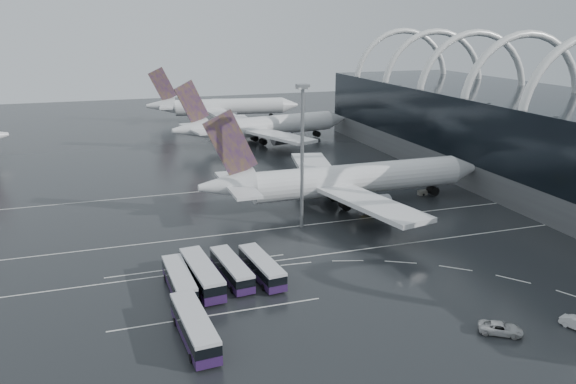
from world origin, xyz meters
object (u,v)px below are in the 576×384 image
object	(u,v)px
bus_row_far_a	(194,327)
floodlight_mast	(302,140)
gse_cart_belly_b	(373,181)
gse_cart_belly_c	(367,211)
airliner_main	(344,181)
airliner_gate_b	(262,127)
bus_row_near_c	(232,269)
bus_row_near_d	(262,267)
gse_cart_belly_a	(367,199)
airliner_gate_c	(221,107)
gse_cart_belly_e	(345,181)
gse_cart_belly_d	(422,193)
bus_row_near_a	(179,280)
bus_row_near_b	(202,274)
van_curve_a	(501,328)

from	to	relation	value
bus_row_far_a	floodlight_mast	world-z (taller)	floodlight_mast
gse_cart_belly_b	gse_cart_belly_c	distance (m)	22.34
airliner_main	airliner_gate_b	xyz separation A→B (m)	(0.92, 66.00, -0.10)
bus_row_far_a	bus_row_near_c	bearing A→B (deg)	-32.24
bus_row_near_d	gse_cart_belly_a	size ratio (longest dim) A/B	6.10
airliner_gate_c	floodlight_mast	world-z (taller)	floodlight_mast
airliner_gate_c	floodlight_mast	distance (m)	122.04
floodlight_mast	gse_cart_belly_e	bearing A→B (deg)	51.54
airliner_main	gse_cart_belly_a	size ratio (longest dim) A/B	29.65
bus_row_near_c	gse_cart_belly_d	world-z (taller)	bus_row_near_c
airliner_gate_c	bus_row_near_a	distance (m)	144.67
airliner_gate_c	gse_cart_belly_c	bearing A→B (deg)	-80.18
gse_cart_belly_a	bus_row_near_a	bearing A→B (deg)	-146.04
bus_row_near_a	bus_row_near_b	world-z (taller)	bus_row_near_b
bus_row_near_c	gse_cart_belly_e	bearing A→B (deg)	-46.84
gse_cart_belly_d	bus_row_near_d	bearing A→B (deg)	-146.88
gse_cart_belly_a	gse_cart_belly_d	xyz separation A→B (m)	(13.69, 0.65, -0.05)
bus_row_near_b	gse_cart_belly_d	xyz separation A→B (m)	(53.88, 29.32, -1.36)
gse_cart_belly_d	van_curve_a	bearing A→B (deg)	-111.94
bus_row_near_b	bus_row_near_d	bearing A→B (deg)	-95.52
bus_row_far_a	van_curve_a	distance (m)	37.04
gse_cart_belly_c	airliner_gate_b	bearing A→B (deg)	91.00
gse_cart_belly_c	bus_row_far_a	bearing A→B (deg)	-138.21
bus_row_near_b	bus_row_near_a	bearing A→B (deg)	95.17
bus_row_near_d	gse_cart_belly_e	world-z (taller)	bus_row_near_d
bus_row_near_c	van_curve_a	distance (m)	37.34
gse_cart_belly_a	van_curve_a	bearing A→B (deg)	-98.48
bus_row_near_d	gse_cart_belly_c	bearing A→B (deg)	-57.95
bus_row_near_a	gse_cart_belly_a	bearing A→B (deg)	-58.90
floodlight_mast	airliner_gate_c	bearing A→B (deg)	85.17
airliner_main	gse_cart_belly_a	bearing A→B (deg)	6.05
bus_row_near_b	gse_cart_belly_c	bearing A→B (deg)	-64.96
bus_row_near_c	floodlight_mast	bearing A→B (deg)	-49.97
floodlight_mast	van_curve_a	bearing A→B (deg)	-76.24
airliner_main	bus_row_near_a	bearing A→B (deg)	-143.30
gse_cart_belly_a	airliner_main	bearing A→B (deg)	-173.45
airliner_main	airliner_gate_b	world-z (taller)	airliner_main
airliner_main	gse_cart_belly_c	distance (m)	8.32
bus_row_near_a	gse_cart_belly_d	bearing A→B (deg)	-65.22
gse_cart_belly_c	gse_cart_belly_d	world-z (taller)	gse_cart_belly_c
floodlight_mast	gse_cart_belly_b	distance (m)	37.64
airliner_main	bus_row_near_c	world-z (taller)	airliner_main
airliner_main	bus_row_near_b	world-z (taller)	airliner_main
airliner_gate_b	bus_row_near_b	xyz separation A→B (m)	(-35.31, -94.00, -3.30)
bus_row_near_a	van_curve_a	distance (m)	42.74
bus_row_near_b	bus_row_near_c	bearing A→B (deg)	-86.83
gse_cart_belly_d	airliner_gate_b	bearing A→B (deg)	106.01
bus_row_far_a	bus_row_near_a	bearing A→B (deg)	-4.51
floodlight_mast	gse_cart_belly_b	xyz separation A→B (m)	(25.76, 22.41, -15.83)
airliner_gate_c	van_curve_a	bearing A→B (deg)	-82.29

